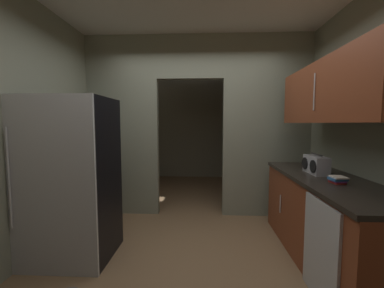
{
  "coord_description": "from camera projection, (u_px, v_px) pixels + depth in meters",
  "views": [
    {
      "loc": [
        0.1,
        -2.35,
        1.44
      ],
      "look_at": [
        -0.04,
        0.54,
        1.19
      ],
      "focal_mm": 23.03,
      "sensor_mm": 36.0,
      "label": 1
    }
  ],
  "objects": [
    {
      "name": "boombox",
      "position": [
        316.0,
        165.0,
        2.7
      ],
      "size": [
        0.16,
        0.35,
        0.22
      ],
      "color": "#B2B2B7",
      "rests_on": "lower_cabinet_run"
    },
    {
      "name": "adjoining_room_shell",
      "position": [
        199.0,
        126.0,
        5.72
      ],
      "size": [
        3.42,
        2.82,
        2.77
      ],
      "color": "gray",
      "rests_on": "ground"
    },
    {
      "name": "lower_cabinet_run",
      "position": [
        327.0,
        221.0,
        2.52
      ],
      "size": [
        0.69,
        2.05,
        0.88
      ],
      "color": "brown",
      "rests_on": "ground"
    },
    {
      "name": "ground",
      "position": [
        193.0,
        267.0,
        2.46
      ],
      "size": [
        20.0,
        20.0,
        0.0
      ],
      "primitive_type": "plane",
      "color": "brown"
    },
    {
      "name": "dishwasher",
      "position": [
        320.0,
        252.0,
        1.96
      ],
      "size": [
        0.02,
        0.56,
        0.82
      ],
      "color": "#B7BABC",
      "rests_on": "ground"
    },
    {
      "name": "kitchen_partition",
      "position": [
        199.0,
        121.0,
        3.81
      ],
      "size": [
        3.42,
        0.12,
        2.77
      ],
      "color": "gray",
      "rests_on": "ground"
    },
    {
      "name": "book_stack",
      "position": [
        338.0,
        180.0,
        2.26
      ],
      "size": [
        0.14,
        0.15,
        0.07
      ],
      "color": "red",
      "rests_on": "lower_cabinet_run"
    },
    {
      "name": "refrigerator",
      "position": [
        70.0,
        179.0,
        2.6
      ],
      "size": [
        0.86,
        0.74,
        1.7
      ],
      "color": "black",
      "rests_on": "ground"
    },
    {
      "name": "upper_cabinet_counterside",
      "position": [
        333.0,
        92.0,
        2.41
      ],
      "size": [
        0.36,
        1.84,
        0.6
      ],
      "color": "brown"
    }
  ]
}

